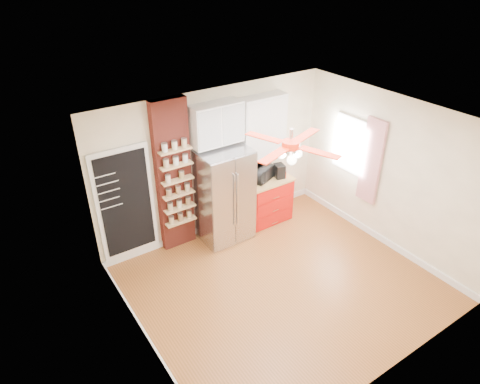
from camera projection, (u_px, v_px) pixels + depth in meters
floor at (282, 284)px, 6.83m from camera, size 4.50×4.50×0.00m
ceiling at (292, 125)px, 5.48m from camera, size 4.50×4.50×0.00m
wall_back at (215, 163)px, 7.59m from camera, size 4.50×0.02×2.70m
wall_front at (401, 295)px, 4.72m from camera, size 4.50×0.02×2.70m
wall_left at (139, 271)px, 5.07m from camera, size 0.02×4.00×2.70m
wall_right at (389, 173)px, 7.24m from camera, size 0.02×4.00×2.70m
chalkboard at (126, 204)px, 6.87m from camera, size 0.95×0.05×1.95m
brick_pillar at (174, 177)px, 7.12m from camera, size 0.60×0.16×2.70m
fridge at (224, 195)px, 7.54m from camera, size 0.90×0.70×1.75m
upper_glass_cabinet at (216, 124)px, 7.04m from camera, size 0.90×0.35×0.70m
red_cabinet at (265, 199)px, 8.26m from camera, size 0.94×0.64×0.90m
upper_shelf_unit at (262, 127)px, 7.67m from camera, size 0.90×0.30×1.15m
window at (351, 145)px, 7.78m from camera, size 0.04×0.75×1.05m
curtain at (371, 161)px, 7.41m from camera, size 0.06×0.40×1.55m
ceiling_fan at (291, 145)px, 5.62m from camera, size 1.40×1.40×0.44m
toaster_oven at (261, 173)px, 7.93m from camera, size 0.56×0.48×0.26m
coffee_maker at (279, 171)px, 8.01m from camera, size 0.21×0.24×0.26m
canister_left at (284, 174)px, 8.02m from camera, size 0.10×0.10×0.15m
canister_right at (279, 169)px, 8.23m from camera, size 0.10×0.10×0.14m
pantry_jar_oats at (168, 179)px, 6.88m from camera, size 0.11×0.11×0.13m
pantry_jar_beans at (182, 175)px, 7.02m from camera, size 0.10×0.10×0.12m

